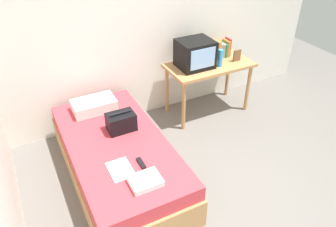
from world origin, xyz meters
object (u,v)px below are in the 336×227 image
object	(u,v)px
tv	(195,54)
bed	(118,160)
desk	(209,70)
magazine	(120,169)
picture_frame	(237,55)
water_bottle	(220,58)
handbag	(121,122)
pillow	(94,105)
remote_dark	(141,163)
folded_towel	(145,181)
book_row	(221,49)

from	to	relation	value
tv	bed	bearing A→B (deg)	-152.19
desk	bed	bearing A→B (deg)	-156.16
magazine	picture_frame	bearing A→B (deg)	26.42
magazine	water_bottle	bearing A→B (deg)	29.34
handbag	water_bottle	bearing A→B (deg)	14.84
picture_frame	magazine	size ratio (longest dim) A/B	0.55
pillow	remote_dark	bearing A→B (deg)	-83.76
picture_frame	pillow	size ratio (longest dim) A/B	0.32
bed	folded_towel	size ratio (longest dim) A/B	7.14
magazine	folded_towel	distance (m)	0.30
tv	pillow	bearing A→B (deg)	-178.47
pillow	folded_towel	size ratio (longest dim) A/B	1.78
handbag	pillow	bearing A→B (deg)	106.47
pillow	magazine	distance (m)	1.11
handbag	magazine	size ratio (longest dim) A/B	1.03
bed	water_bottle	world-z (taller)	water_bottle
remote_dark	folded_towel	world-z (taller)	folded_towel
bed	handbag	size ratio (longest dim) A/B	6.67
pillow	handbag	xyz separation A→B (m)	(0.15, -0.51, 0.03)
handbag	folded_towel	size ratio (longest dim) A/B	1.07
desk	handbag	xyz separation A→B (m)	(-1.46, -0.53, -0.05)
book_row	picture_frame	bearing A→B (deg)	-62.79
bed	magazine	world-z (taller)	magazine
picture_frame	remote_dark	xyz separation A→B (m)	(-1.87, -1.04, -0.31)
book_row	magazine	world-z (taller)	book_row
tv	remote_dark	bearing A→B (deg)	-137.77
bed	pillow	bearing A→B (deg)	92.17
book_row	remote_dark	size ratio (longest dim) A/B	1.60
desk	picture_frame	world-z (taller)	picture_frame
picture_frame	magazine	world-z (taller)	picture_frame
desk	handbag	size ratio (longest dim) A/B	3.87
bed	handbag	bearing A→B (deg)	53.60
tv	book_row	bearing A→B (deg)	13.07
bed	pillow	size ratio (longest dim) A/B	4.00
bed	water_bottle	bearing A→B (deg)	19.16
desk	picture_frame	xyz separation A→B (m)	(0.37, -0.09, 0.17)
picture_frame	handbag	distance (m)	1.90
magazine	handbag	bearing A→B (deg)	68.39
pillow	handbag	world-z (taller)	handbag
desk	pillow	bearing A→B (deg)	-179.32
water_bottle	picture_frame	world-z (taller)	water_bottle
folded_towel	picture_frame	bearing A→B (deg)	33.78
water_bottle	book_row	xyz separation A→B (m)	(0.19, 0.25, -0.00)
book_row	handbag	xyz separation A→B (m)	(-1.72, -0.66, -0.26)
picture_frame	folded_towel	distance (m)	2.35
water_bottle	picture_frame	distance (m)	0.30
folded_towel	remote_dark	bearing A→B (deg)	75.36
book_row	pillow	bearing A→B (deg)	-175.44
desk	picture_frame	size ratio (longest dim) A/B	7.26
water_bottle	tv	bearing A→B (deg)	154.58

